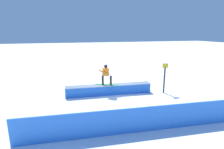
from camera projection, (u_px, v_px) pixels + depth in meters
name	position (u px, v px, depth m)	size (l,w,h in m)	color
ground_plane	(109.00, 94.00, 12.15)	(120.00, 120.00, 0.00)	white
grind_box	(109.00, 90.00, 12.08)	(5.78, 1.04, 0.67)	blue
snowboarder	(106.00, 74.00, 11.80)	(1.54, 0.93, 1.39)	#2C8349
safety_fence	(139.00, 120.00, 7.46)	(10.02, 0.06, 1.12)	#317AE5
trail_marker	(164.00, 77.00, 12.19)	(0.40, 0.10, 2.08)	#262628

